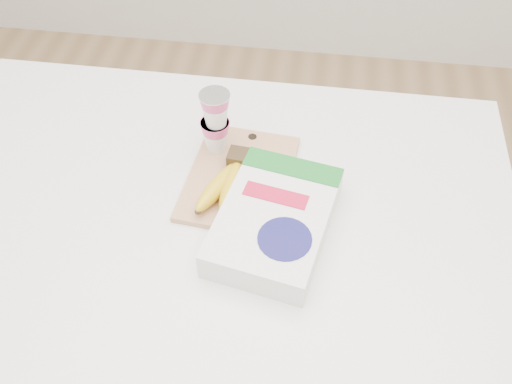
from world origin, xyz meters
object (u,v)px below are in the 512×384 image
table (218,320)px  cereal_box (275,221)px  cutting_board (239,178)px  yogurt_stack (215,120)px  bananas (227,183)px

table → cereal_box: cereal_box is taller
cutting_board → cereal_box: (0.09, -0.13, 0.03)m
cutting_board → yogurt_stack: size_ratio=1.90×
cereal_box → bananas: bearing=153.9°
yogurt_stack → cereal_box: 0.27m
table → yogurt_stack: yogurt_stack is taller
bananas → yogurt_stack: (-0.04, 0.12, 0.06)m
table → cereal_box: bearing=-17.1°
bananas → cereal_box: cereal_box is taller
cutting_board → bananas: 0.06m
table → cereal_box: size_ratio=3.88×
bananas → yogurt_stack: 0.14m
cereal_box → cutting_board: bearing=136.4°
bananas → cereal_box: size_ratio=0.58×
table → cutting_board: cutting_board is taller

